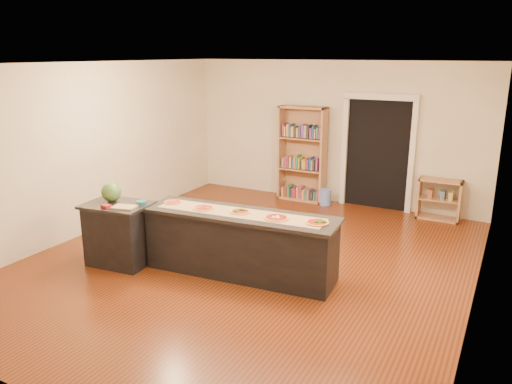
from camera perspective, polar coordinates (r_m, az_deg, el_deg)
The scene contains 17 objects.
room at distance 6.91m, azimuth -0.78°, elevation 2.80°, with size 6.00×7.00×2.80m.
doorway at distance 9.81m, azimuth 13.76°, elevation 5.02°, with size 1.40×0.09×2.21m.
kitchen_island at distance 6.79m, azimuth -1.84°, elevation -5.91°, with size 2.67×0.72×0.88m.
side_counter at distance 7.38m, azimuth -15.37°, elevation -4.60°, with size 0.91×0.66×0.90m.
bookshelf at distance 10.15m, azimuth 5.29°, elevation 4.33°, with size 0.96×0.34×1.91m, color tan.
low_shelf at distance 9.61m, azimuth 20.21°, elevation -0.80°, with size 0.75×0.32×0.75m, color tan.
waste_bin at distance 10.03m, azimuth 7.94°, elevation -0.58°, with size 0.22×0.22×0.32m, color #698CEA.
kraft_paper at distance 6.64m, azimuth -1.87°, elevation -2.40°, with size 2.32×0.42×0.00m, color tan.
watermelon at distance 7.34m, azimuth -16.22°, elevation -0.00°, with size 0.28×0.28×0.28m, color #144214.
cutting_board at distance 7.03m, azimuth -14.83°, elevation -1.68°, with size 0.32×0.21×0.02m, color tan.
package_red at distance 7.08m, azimuth -16.74°, elevation -1.59°, with size 0.13×0.09×0.05m, color maroon.
package_teal at distance 7.11m, azimuth -12.97°, elevation -1.21°, with size 0.14×0.14×0.05m, color #195966.
pizza_a at distance 7.17m, azimuth -9.47°, elevation -1.14°, with size 0.26×0.26×0.02m.
pizza_b at distance 6.85m, azimuth -6.01°, elevation -1.81°, with size 0.31×0.31×0.02m.
pizza_c at distance 6.65m, azimuth -1.82°, elevation -2.27°, with size 0.29×0.29×0.02m.
pizza_d at distance 6.41m, azimuth 2.35°, elevation -2.95°, with size 0.31×0.31×0.02m.
pizza_e at distance 6.28m, azimuth 6.99°, elevation -3.46°, with size 0.31×0.31×0.02m.
Camera 1 is at (3.24, -5.91, 2.94)m, focal length 35.00 mm.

